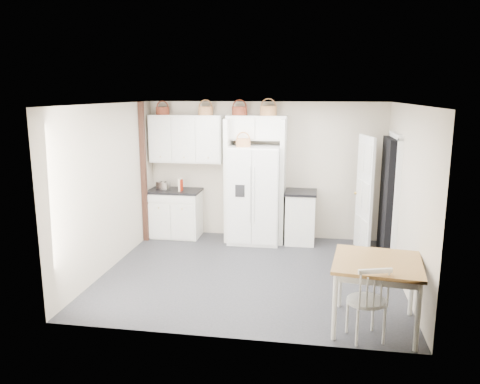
# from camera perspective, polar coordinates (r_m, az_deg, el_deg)

# --- Properties ---
(floor) EXTENTS (4.50, 4.50, 0.00)m
(floor) POSITION_cam_1_polar(r_m,az_deg,el_deg) (7.42, 1.29, -9.84)
(floor) COLOR #242529
(floor) RESTS_ON ground
(ceiling) EXTENTS (4.50, 4.50, 0.00)m
(ceiling) POSITION_cam_1_polar(r_m,az_deg,el_deg) (6.88, 1.40, 10.67)
(ceiling) COLOR white
(ceiling) RESTS_ON wall_back
(wall_back) EXTENTS (4.50, 0.00, 4.50)m
(wall_back) POSITION_cam_1_polar(r_m,az_deg,el_deg) (8.99, 3.09, 2.64)
(wall_back) COLOR beige
(wall_back) RESTS_ON floor
(wall_left) EXTENTS (0.00, 4.00, 4.00)m
(wall_left) POSITION_cam_1_polar(r_m,az_deg,el_deg) (7.67, -15.56, 0.59)
(wall_left) COLOR beige
(wall_left) RESTS_ON floor
(wall_right) EXTENTS (0.00, 4.00, 4.00)m
(wall_right) POSITION_cam_1_polar(r_m,az_deg,el_deg) (7.10, 19.65, -0.58)
(wall_right) COLOR beige
(wall_right) RESTS_ON floor
(refrigerator) EXTENTS (0.93, 0.75, 1.81)m
(refrigerator) POSITION_cam_1_polar(r_m,az_deg,el_deg) (8.71, 1.81, -0.31)
(refrigerator) COLOR white
(refrigerator) RESTS_ON floor
(base_cab_left) EXTENTS (0.96, 0.60, 0.89)m
(base_cab_left) POSITION_cam_1_polar(r_m,az_deg,el_deg) (9.22, -7.85, -2.66)
(base_cab_left) COLOR white
(base_cab_left) RESTS_ON floor
(base_cab_right) EXTENTS (0.53, 0.64, 0.94)m
(base_cab_right) POSITION_cam_1_polar(r_m,az_deg,el_deg) (8.82, 7.37, -3.13)
(base_cab_right) COLOR white
(base_cab_right) RESTS_ON floor
(dining_table) EXTENTS (1.11, 1.11, 0.83)m
(dining_table) POSITION_cam_1_polar(r_m,az_deg,el_deg) (5.91, 16.18, -11.86)
(dining_table) COLOR olive
(dining_table) RESTS_ON floor
(windsor_chair) EXTENTS (0.55, 0.52, 0.92)m
(windsor_chair) POSITION_cam_1_polar(r_m,az_deg,el_deg) (5.60, 15.16, -12.70)
(windsor_chair) COLOR white
(windsor_chair) RESTS_ON floor
(counter_left) EXTENTS (1.00, 0.64, 0.04)m
(counter_left) POSITION_cam_1_polar(r_m,az_deg,el_deg) (9.11, -7.93, 0.15)
(counter_left) COLOR black
(counter_left) RESTS_ON base_cab_left
(counter_right) EXTENTS (0.58, 0.68, 0.04)m
(counter_right) POSITION_cam_1_polar(r_m,az_deg,el_deg) (8.71, 7.45, -0.02)
(counter_right) COLOR black
(counter_right) RESTS_ON base_cab_right
(toaster) EXTENTS (0.27, 0.20, 0.17)m
(toaster) POSITION_cam_1_polar(r_m,az_deg,el_deg) (9.05, -9.34, 0.70)
(toaster) COLOR silver
(toaster) RESTS_ON counter_left
(cookbook_red) EXTENTS (0.04, 0.14, 0.21)m
(cookbook_red) POSITION_cam_1_polar(r_m,az_deg,el_deg) (8.97, -7.19, 0.81)
(cookbook_red) COLOR #A51E09
(cookbook_red) RESTS_ON counter_left
(cookbook_cream) EXTENTS (0.04, 0.16, 0.24)m
(cookbook_cream) POSITION_cam_1_polar(r_m,az_deg,el_deg) (8.97, -7.34, 0.90)
(cookbook_cream) COLOR beige
(cookbook_cream) RESTS_ON counter_left
(basket_upper_a) EXTENTS (0.26, 0.26, 0.15)m
(basket_upper_a) POSITION_cam_1_polar(r_m,az_deg,el_deg) (9.12, -9.41, 9.73)
(basket_upper_a) COLOR #542315
(basket_upper_a) RESTS_ON upper_cabinet
(basket_upper_c) EXTENTS (0.28, 0.28, 0.16)m
(basket_upper_c) POSITION_cam_1_polar(r_m,az_deg,el_deg) (8.89, -4.21, 9.85)
(basket_upper_c) COLOR #A46D32
(basket_upper_c) RESTS_ON upper_cabinet
(basket_bridge_a) EXTENTS (0.28, 0.28, 0.16)m
(basket_bridge_a) POSITION_cam_1_polar(r_m,az_deg,el_deg) (8.77, -0.06, 9.85)
(basket_bridge_a) COLOR #542315
(basket_bridge_a) RESTS_ON bridge_cabinet
(basket_bridge_b) EXTENTS (0.31, 0.31, 0.17)m
(basket_bridge_b) POSITION_cam_1_polar(r_m,az_deg,el_deg) (8.70, 3.48, 9.86)
(basket_bridge_b) COLOR #A46D32
(basket_bridge_b) RESTS_ON bridge_cabinet
(basket_fridge_a) EXTENTS (0.27, 0.27, 0.14)m
(basket_fridge_a) POSITION_cam_1_polar(r_m,az_deg,el_deg) (8.48, 0.40, 6.04)
(basket_fridge_a) COLOR #A46D32
(basket_fridge_a) RESTS_ON refrigerator
(upper_cabinet) EXTENTS (1.40, 0.34, 0.90)m
(upper_cabinet) POSITION_cam_1_polar(r_m,az_deg,el_deg) (9.03, -6.55, 6.47)
(upper_cabinet) COLOR white
(upper_cabinet) RESTS_ON wall_back
(bridge_cabinet) EXTENTS (1.12, 0.34, 0.45)m
(bridge_cabinet) POSITION_cam_1_polar(r_m,az_deg,el_deg) (8.74, 2.05, 7.84)
(bridge_cabinet) COLOR white
(bridge_cabinet) RESTS_ON wall_back
(fridge_panel_left) EXTENTS (0.08, 0.60, 2.30)m
(fridge_panel_left) POSITION_cam_1_polar(r_m,az_deg,el_deg) (8.82, -1.40, 1.48)
(fridge_panel_left) COLOR white
(fridge_panel_left) RESTS_ON floor
(fridge_panel_right) EXTENTS (0.08, 0.60, 2.30)m
(fridge_panel_right) POSITION_cam_1_polar(r_m,az_deg,el_deg) (8.69, 5.23, 1.28)
(fridge_panel_right) COLOR white
(fridge_panel_right) RESTS_ON floor
(trim_post) EXTENTS (0.09, 0.09, 2.60)m
(trim_post) POSITION_cam_1_polar(r_m,az_deg,el_deg) (8.87, -11.66, 2.29)
(trim_post) COLOR black
(trim_post) RESTS_ON floor
(doorway_void) EXTENTS (0.18, 0.85, 2.05)m
(doorway_void) POSITION_cam_1_polar(r_m,az_deg,el_deg) (8.10, 17.65, -0.93)
(doorway_void) COLOR black
(doorway_void) RESTS_ON floor
(door_slab) EXTENTS (0.21, 0.79, 2.05)m
(door_slab) POSITION_cam_1_polar(r_m,az_deg,el_deg) (8.38, 14.90, -0.35)
(door_slab) COLOR white
(door_slab) RESTS_ON floor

